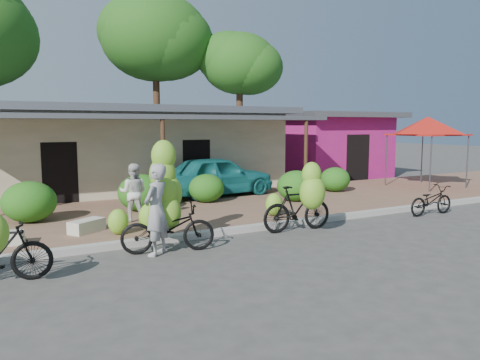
{
  "coord_description": "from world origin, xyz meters",
  "views": [
    {
      "loc": [
        -5.12,
        -7.86,
        2.65
      ],
      "look_at": [
        0.91,
        2.8,
        1.2
      ],
      "focal_mm": 35.0,
      "sensor_mm": 36.0,
      "label": 1
    }
  ],
  "objects_px": {
    "bike_right": "(301,203)",
    "sack_near": "(87,226)",
    "bike_center": "(166,210)",
    "sack_far": "(4,238)",
    "tree_center_right": "(151,36)",
    "bystander": "(133,192)",
    "teal_van": "(217,176)",
    "red_canopy": "(428,126)",
    "vendor": "(156,210)",
    "bike_far_right": "(431,200)",
    "tree_near_right": "(235,62)"
  },
  "relations": [
    {
      "from": "tree_center_right",
      "to": "bystander",
      "type": "xyz_separation_m",
      "value": [
        -4.89,
        -12.52,
        -6.45
      ]
    },
    {
      "from": "red_canopy",
      "to": "sack_near",
      "type": "relative_size",
      "value": 4.12
    },
    {
      "from": "tree_center_right",
      "to": "bystander",
      "type": "bearing_deg",
      "value": -111.34
    },
    {
      "from": "tree_center_right",
      "to": "vendor",
      "type": "bearing_deg",
      "value": -108.9
    },
    {
      "from": "bike_right",
      "to": "tree_near_right",
      "type": "bearing_deg",
      "value": -18.29
    },
    {
      "from": "tree_center_right",
      "to": "teal_van",
      "type": "distance_m",
      "value": 11.65
    },
    {
      "from": "tree_near_right",
      "to": "sack_near",
      "type": "bearing_deg",
      "value": -132.35
    },
    {
      "from": "bike_far_right",
      "to": "teal_van",
      "type": "bearing_deg",
      "value": 36.82
    },
    {
      "from": "tree_center_right",
      "to": "red_canopy",
      "type": "distance_m",
      "value": 14.65
    },
    {
      "from": "tree_near_right",
      "to": "bike_right",
      "type": "xyz_separation_m",
      "value": [
        -5.54,
        -13.34,
        -5.27
      ]
    },
    {
      "from": "red_canopy",
      "to": "teal_van",
      "type": "height_order",
      "value": "red_canopy"
    },
    {
      "from": "sack_near",
      "to": "tree_center_right",
      "type": "bearing_deg",
      "value": 64.75
    },
    {
      "from": "bike_far_right",
      "to": "sack_far",
      "type": "xyz_separation_m",
      "value": [
        -11.18,
        1.82,
        -0.18
      ]
    },
    {
      "from": "tree_near_right",
      "to": "red_canopy",
      "type": "height_order",
      "value": "tree_near_right"
    },
    {
      "from": "teal_van",
      "to": "tree_center_right",
      "type": "bearing_deg",
      "value": -11.51
    },
    {
      "from": "vendor",
      "to": "sack_near",
      "type": "bearing_deg",
      "value": -108.15
    },
    {
      "from": "red_canopy",
      "to": "bystander",
      "type": "height_order",
      "value": "red_canopy"
    },
    {
      "from": "bike_far_right",
      "to": "teal_van",
      "type": "distance_m",
      "value": 7.14
    },
    {
      "from": "teal_van",
      "to": "sack_far",
      "type": "bearing_deg",
      "value": 113.79
    },
    {
      "from": "bike_center",
      "to": "bike_right",
      "type": "bearing_deg",
      "value": -78.38
    },
    {
      "from": "tree_near_right",
      "to": "bike_far_right",
      "type": "bearing_deg",
      "value": -93.57
    },
    {
      "from": "vendor",
      "to": "teal_van",
      "type": "height_order",
      "value": "vendor"
    },
    {
      "from": "tree_near_right",
      "to": "bike_far_right",
      "type": "relative_size",
      "value": 4.55
    },
    {
      "from": "bike_right",
      "to": "red_canopy",
      "type": "bearing_deg",
      "value": -63.5
    },
    {
      "from": "bike_far_right",
      "to": "tree_center_right",
      "type": "bearing_deg",
      "value": 12.78
    },
    {
      "from": "tree_near_right",
      "to": "bike_center",
      "type": "xyz_separation_m",
      "value": [
        -8.99,
        -13.21,
        -5.15
      ]
    },
    {
      "from": "teal_van",
      "to": "bystander",
      "type": "bearing_deg",
      "value": 120.93
    },
    {
      "from": "sack_far",
      "to": "vendor",
      "type": "height_order",
      "value": "vendor"
    },
    {
      "from": "red_canopy",
      "to": "bike_far_right",
      "type": "bearing_deg",
      "value": -139.35
    },
    {
      "from": "red_canopy",
      "to": "bike_far_right",
      "type": "xyz_separation_m",
      "value": [
        -4.44,
        -3.82,
        -2.18
      ]
    },
    {
      "from": "bike_right",
      "to": "sack_far",
      "type": "bearing_deg",
      "value": 79.2
    },
    {
      "from": "bystander",
      "to": "red_canopy",
      "type": "bearing_deg",
      "value": -146.19
    },
    {
      "from": "red_canopy",
      "to": "bike_center",
      "type": "xyz_separation_m",
      "value": [
        -12.6,
        -3.61,
        -1.76
      ]
    },
    {
      "from": "bystander",
      "to": "bike_center",
      "type": "bearing_deg",
      "value": 117.58
    },
    {
      "from": "tree_near_right",
      "to": "teal_van",
      "type": "distance_m",
      "value": 10.48
    },
    {
      "from": "sack_far",
      "to": "vendor",
      "type": "relative_size",
      "value": 0.4
    },
    {
      "from": "red_canopy",
      "to": "bike_right",
      "type": "distance_m",
      "value": 10.06
    },
    {
      "from": "bike_right",
      "to": "tree_center_right",
      "type": "bearing_deg",
      "value": -1.46
    },
    {
      "from": "bike_center",
      "to": "vendor",
      "type": "height_order",
      "value": "bike_center"
    },
    {
      "from": "tree_center_right",
      "to": "bystander",
      "type": "distance_m",
      "value": 14.91
    },
    {
      "from": "bike_right",
      "to": "sack_near",
      "type": "xyz_separation_m",
      "value": [
        -4.71,
        2.09,
        -0.46
      ]
    },
    {
      "from": "bike_right",
      "to": "teal_van",
      "type": "height_order",
      "value": "bike_right"
    },
    {
      "from": "tree_center_right",
      "to": "bike_far_right",
      "type": "bearing_deg",
      "value": -78.4
    },
    {
      "from": "sack_far",
      "to": "vendor",
      "type": "bearing_deg",
      "value": -35.28
    },
    {
      "from": "red_canopy",
      "to": "sack_far",
      "type": "xyz_separation_m",
      "value": [
        -15.63,
        -2.0,
        -2.35
      ]
    },
    {
      "from": "bike_center",
      "to": "sack_far",
      "type": "xyz_separation_m",
      "value": [
        -3.03,
        1.62,
        -0.6
      ]
    },
    {
      "from": "tree_center_right",
      "to": "vendor",
      "type": "height_order",
      "value": "tree_center_right"
    },
    {
      "from": "bystander",
      "to": "teal_van",
      "type": "relative_size",
      "value": 0.36
    },
    {
      "from": "sack_near",
      "to": "vendor",
      "type": "height_order",
      "value": "vendor"
    },
    {
      "from": "tree_center_right",
      "to": "bike_right",
      "type": "bearing_deg",
      "value": -95.73
    }
  ]
}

